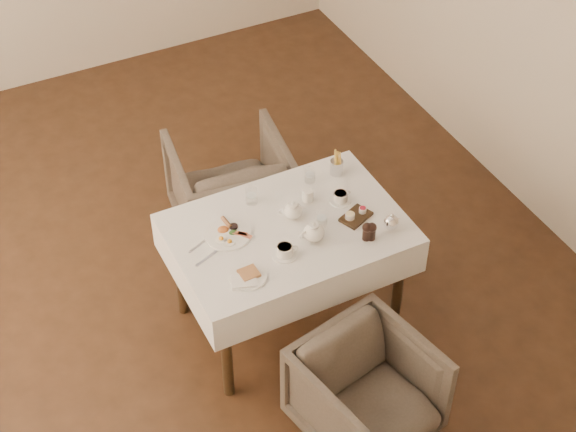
% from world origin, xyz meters
% --- Properties ---
extents(table, '(1.28, 0.88, 0.75)m').
position_xyz_m(table, '(0.32, -0.69, 0.64)').
color(table, black).
rests_on(table, ground).
extents(armchair_near, '(0.76, 0.77, 0.60)m').
position_xyz_m(armchair_near, '(0.34, -1.57, 0.30)').
color(armchair_near, '#483D34').
rests_on(armchair_near, ground).
extents(armchair_far, '(0.82, 0.83, 0.68)m').
position_xyz_m(armchair_far, '(0.35, 0.20, 0.34)').
color(armchair_far, '#483D34').
rests_on(armchair_far, ground).
extents(breakfast_plate, '(0.26, 0.26, 0.03)m').
position_xyz_m(breakfast_plate, '(0.00, -0.60, 0.76)').
color(breakfast_plate, white).
rests_on(breakfast_plate, table).
extents(side_plate, '(0.21, 0.20, 0.02)m').
position_xyz_m(side_plate, '(-0.04, -0.94, 0.76)').
color(side_plate, white).
rests_on(side_plate, table).
extents(teapot_centre, '(0.17, 0.15, 0.12)m').
position_xyz_m(teapot_centre, '(0.38, -0.63, 0.81)').
color(teapot_centre, white).
rests_on(teapot_centre, table).
extents(teapot_front, '(0.16, 0.12, 0.13)m').
position_xyz_m(teapot_front, '(0.40, -0.84, 0.82)').
color(teapot_front, white).
rests_on(teapot_front, table).
extents(creamer, '(0.07, 0.07, 0.07)m').
position_xyz_m(creamer, '(0.52, -0.54, 0.79)').
color(creamer, white).
rests_on(creamer, table).
extents(teacup_near, '(0.14, 0.14, 0.07)m').
position_xyz_m(teacup_near, '(0.21, -0.88, 0.79)').
color(teacup_near, white).
rests_on(teacup_near, table).
extents(teacup_far, '(0.13, 0.13, 0.06)m').
position_xyz_m(teacup_far, '(0.68, -0.63, 0.78)').
color(teacup_far, white).
rests_on(teacup_far, table).
extents(glass_left, '(0.07, 0.07, 0.10)m').
position_xyz_m(glass_left, '(0.23, -0.41, 0.80)').
color(glass_left, silver).
rests_on(glass_left, table).
extents(glass_mid, '(0.08, 0.08, 0.09)m').
position_xyz_m(glass_mid, '(0.50, -0.75, 0.80)').
color(glass_mid, silver).
rests_on(glass_mid, table).
extents(glass_right, '(0.08, 0.08, 0.09)m').
position_xyz_m(glass_right, '(0.61, -0.40, 0.80)').
color(glass_right, silver).
rests_on(glass_right, table).
extents(condiment_board, '(0.21, 0.17, 0.04)m').
position_xyz_m(condiment_board, '(0.69, -0.79, 0.77)').
color(condiment_board, black).
rests_on(condiment_board, table).
extents(pepper_mill_left, '(0.07, 0.07, 0.11)m').
position_xyz_m(pepper_mill_left, '(0.66, -0.96, 0.81)').
color(pepper_mill_left, black).
rests_on(pepper_mill_left, table).
extents(pepper_mill_right, '(0.06, 0.06, 0.11)m').
position_xyz_m(pepper_mill_right, '(0.68, -0.97, 0.81)').
color(pepper_mill_right, black).
rests_on(pepper_mill_right, table).
extents(silver_pot, '(0.13, 0.12, 0.11)m').
position_xyz_m(silver_pot, '(0.82, -0.96, 0.81)').
color(silver_pot, white).
rests_on(silver_pot, table).
extents(fries_cup, '(0.08, 0.08, 0.16)m').
position_xyz_m(fries_cup, '(0.78, -0.41, 0.83)').
color(fries_cup, silver).
rests_on(fries_cup, table).
extents(cutlery_fork, '(0.17, 0.08, 0.00)m').
position_xyz_m(cutlery_fork, '(-0.16, -0.60, 0.76)').
color(cutlery_fork, silver).
rests_on(cutlery_fork, table).
extents(cutlery_knife, '(0.19, 0.08, 0.00)m').
position_xyz_m(cutlery_knife, '(-0.16, -0.71, 0.76)').
color(cutlery_knife, silver).
rests_on(cutlery_knife, table).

